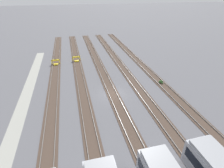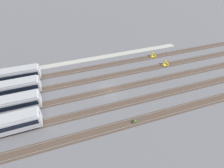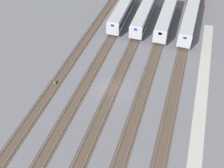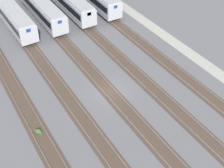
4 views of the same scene
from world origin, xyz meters
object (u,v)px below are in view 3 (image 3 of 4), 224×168
Objects in this scene: subway_car_front_row_left_inner at (167,17)px; subway_car_front_row_rightmost at (189,20)px; weed_clump at (55,83)px; subway_car_front_row_right_inner at (123,10)px; subway_car_front_row_centre at (144,13)px.

subway_car_front_row_left_inner is 1.00× the size of subway_car_front_row_rightmost.
subway_car_front_row_rightmost reaches higher than weed_clump.
weed_clump is (-25.99, 5.18, -1.80)m from subway_car_front_row_right_inner.
subway_car_front_row_left_inner is 5.19m from subway_car_front_row_centre.
subway_car_front_row_centre is at bearing 90.00° from subway_car_front_row_left_inner.
subway_car_front_row_left_inner is at bearing -90.00° from subway_car_front_row_centre.
subway_car_front_row_centre is at bearing 90.00° from subway_car_front_row_rightmost.
subway_car_front_row_left_inner and subway_car_front_row_rightmost have the same top height.
subway_car_front_row_rightmost is at bearing -90.00° from subway_car_front_row_centre.
subway_car_front_row_centre is 19.58× the size of weed_clump.
weed_clump is at bearing 149.16° from subway_car_front_row_left_inner.
subway_car_front_row_rightmost is (0.00, -15.48, 0.00)m from subway_car_front_row_right_inner.
subway_car_front_row_left_inner and subway_car_front_row_right_inner have the same top height.
subway_car_front_row_rightmost is 19.62× the size of weed_clump.
subway_car_front_row_centre is 1.00× the size of subway_car_front_row_right_inner.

